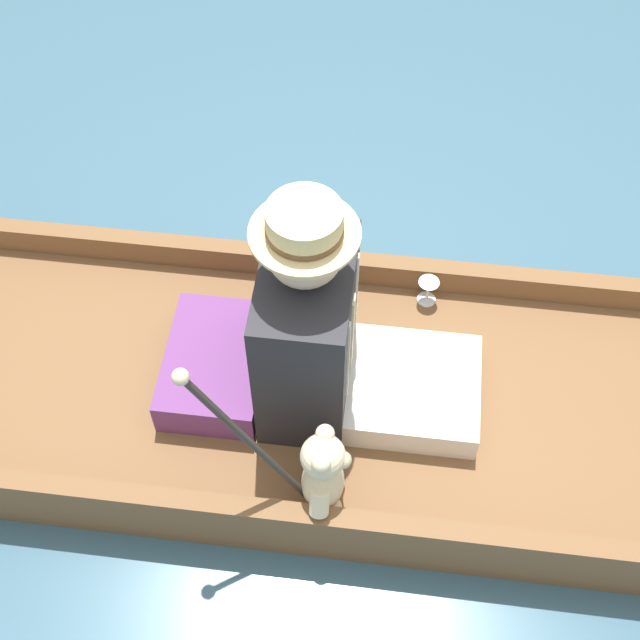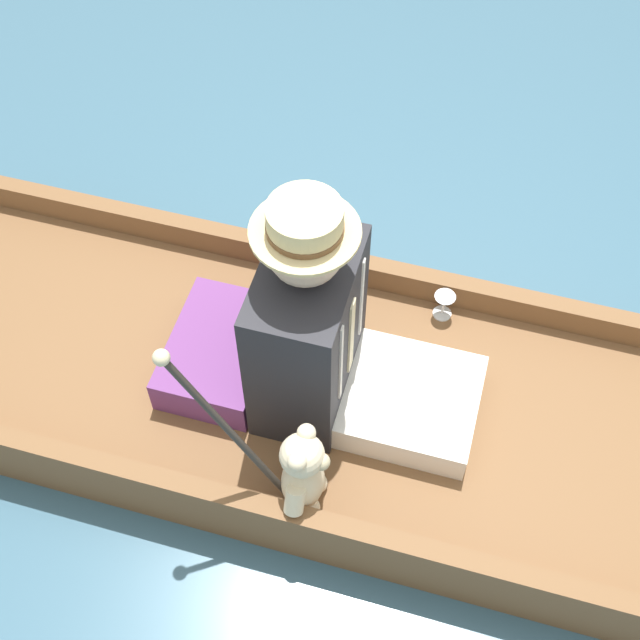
# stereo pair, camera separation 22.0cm
# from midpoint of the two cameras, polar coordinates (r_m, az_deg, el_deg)

# --- Properties ---
(ground_plane) EXTENTS (16.00, 16.00, 0.00)m
(ground_plane) POSITION_cam_midpoint_polar(r_m,az_deg,el_deg) (2.94, -0.36, -6.22)
(ground_plane) COLOR #385B70
(punt_boat) EXTENTS (0.98, 3.20, 0.25)m
(punt_boat) POSITION_cam_midpoint_polar(r_m,az_deg,el_deg) (2.87, -0.37, -5.42)
(punt_boat) COLOR brown
(punt_boat) RESTS_ON ground_plane
(seat_cushion) EXTENTS (0.44, 0.31, 0.13)m
(seat_cushion) POSITION_cam_midpoint_polar(r_m,az_deg,el_deg) (2.82, -8.87, -3.01)
(seat_cushion) COLOR #6B3875
(seat_cushion) RESTS_ON punt_boat
(seated_person) EXTENTS (0.42, 0.67, 0.83)m
(seated_person) POSITION_cam_midpoint_polar(r_m,az_deg,el_deg) (2.56, -1.98, -1.11)
(seated_person) COLOR white
(seated_person) RESTS_ON punt_boat
(teddy_bear) EXTENTS (0.24, 0.14, 0.34)m
(teddy_bear) POSITION_cam_midpoint_polar(r_m,az_deg,el_deg) (2.51, -2.29, -9.98)
(teddy_bear) COLOR beige
(teddy_bear) RESTS_ON punt_boat
(wine_glass) EXTENTS (0.07, 0.07, 0.10)m
(wine_glass) POSITION_cam_midpoint_polar(r_m,az_deg,el_deg) (2.97, 4.85, 1.98)
(wine_glass) COLOR silver
(wine_glass) RESTS_ON punt_boat
(walking_cane) EXTENTS (0.04, 0.35, 0.68)m
(walking_cane) POSITION_cam_midpoint_polar(r_m,az_deg,el_deg) (2.31, -7.85, -7.39)
(walking_cane) COLOR #2D2823
(walking_cane) RESTS_ON punt_boat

